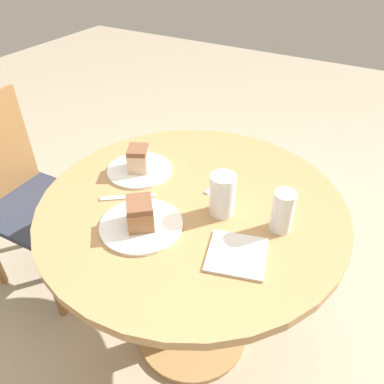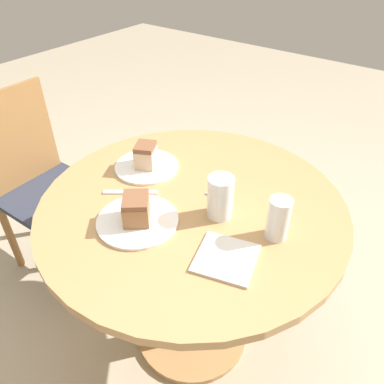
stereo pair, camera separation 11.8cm
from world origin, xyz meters
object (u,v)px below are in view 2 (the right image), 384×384
at_px(chair, 44,185).
at_px(plate_near, 138,221).
at_px(cake_slice_near, 136,209).
at_px(glass_water, 220,199).
at_px(cake_slice_far, 146,155).
at_px(plate_far, 147,166).
at_px(glass_lemonade, 278,221).

height_order(chair, plate_near, chair).
xyz_separation_m(cake_slice_near, glass_water, (0.18, -0.18, 0.01)).
bearing_deg(glass_water, cake_slice_far, 80.48).
distance_m(chair, glass_water, 1.00).
relative_size(chair, cake_slice_far, 8.69).
xyz_separation_m(chair, plate_far, (0.10, -0.58, 0.28)).
bearing_deg(plate_far, cake_slice_far, 180.00).
bearing_deg(glass_lemonade, chair, 92.96).
bearing_deg(glass_lemonade, cake_slice_far, 85.46).
height_order(plate_near, cake_slice_far, cake_slice_far).
height_order(cake_slice_near, cake_slice_far, cake_slice_far).
bearing_deg(plate_far, cake_slice_near, -142.92).
bearing_deg(plate_far, glass_water, -99.52).
bearing_deg(cake_slice_near, glass_water, -45.26).
bearing_deg(glass_water, cake_slice_near, 134.74).
relative_size(cake_slice_far, glass_lemonade, 0.78).
distance_m(plate_near, cake_slice_far, 0.30).
bearing_deg(cake_slice_far, plate_near, -142.92).
height_order(chair, cake_slice_near, chair).
bearing_deg(chair, plate_near, -101.88).
height_order(cake_slice_far, glass_lemonade, glass_lemonade).
bearing_deg(plate_near, cake_slice_near, 90.00).
bearing_deg(cake_slice_far, chair, 99.84).
height_order(plate_far, cake_slice_far, cake_slice_far).
xyz_separation_m(glass_lemonade, glass_water, (-0.02, 0.18, 0.00)).
distance_m(chair, cake_slice_near, 0.84).
bearing_deg(chair, glass_water, -89.23).
bearing_deg(plate_far, plate_near, -142.92).
bearing_deg(glass_water, plate_far, 80.48).
height_order(plate_far, glass_lemonade, glass_lemonade).
distance_m(cake_slice_far, glass_water, 0.36).
relative_size(plate_near, glass_water, 1.80).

